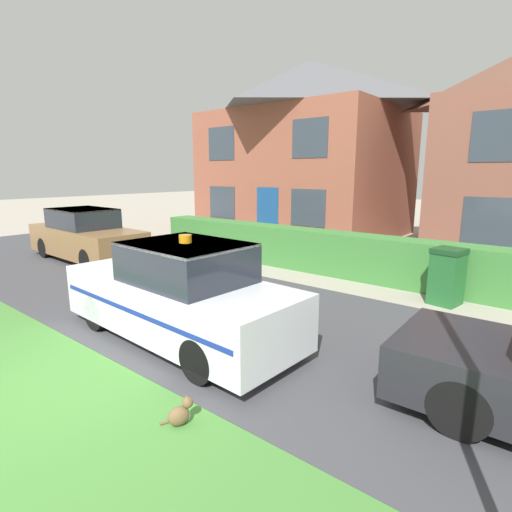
{
  "coord_description": "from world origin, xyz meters",
  "views": [
    {
      "loc": [
        4.74,
        -1.56,
        2.64
      ],
      "look_at": [
        -0.05,
        4.32,
        1.05
      ],
      "focal_mm": 28.0,
      "sensor_mm": 36.0,
      "label": 1
    }
  ],
  "objects_px": {
    "cat": "(181,414)",
    "neighbour_car_near": "(86,236)",
    "house_left": "(307,148)",
    "wheelie_bin": "(447,276)",
    "police_car": "(179,295)"
  },
  "relations": [
    {
      "from": "police_car",
      "to": "house_left",
      "type": "relative_size",
      "value": 0.55
    },
    {
      "from": "cat",
      "to": "house_left",
      "type": "height_order",
      "value": "house_left"
    },
    {
      "from": "cat",
      "to": "police_car",
      "type": "bearing_deg",
      "value": 70.45
    },
    {
      "from": "cat",
      "to": "neighbour_car_near",
      "type": "distance_m",
      "value": 9.28
    },
    {
      "from": "cat",
      "to": "house_left",
      "type": "relative_size",
      "value": 0.04
    },
    {
      "from": "police_car",
      "to": "neighbour_car_near",
      "type": "height_order",
      "value": "police_car"
    },
    {
      "from": "house_left",
      "to": "wheelie_bin",
      "type": "relative_size",
      "value": 6.84
    },
    {
      "from": "police_car",
      "to": "neighbour_car_near",
      "type": "bearing_deg",
      "value": -14.76
    },
    {
      "from": "cat",
      "to": "wheelie_bin",
      "type": "xyz_separation_m",
      "value": [
        1.1,
        6.05,
        0.46
      ]
    },
    {
      "from": "wheelie_bin",
      "to": "cat",
      "type": "bearing_deg",
      "value": -90.21
    },
    {
      "from": "cat",
      "to": "neighbour_car_near",
      "type": "height_order",
      "value": "neighbour_car_near"
    },
    {
      "from": "police_car",
      "to": "cat",
      "type": "xyz_separation_m",
      "value": [
        1.72,
        -1.46,
        -0.62
      ]
    },
    {
      "from": "wheelie_bin",
      "to": "neighbour_car_near",
      "type": "bearing_deg",
      "value": -155.53
    },
    {
      "from": "cat",
      "to": "house_left",
      "type": "xyz_separation_m",
      "value": [
        -6.47,
        12.68,
        3.54
      ]
    },
    {
      "from": "cat",
      "to": "neighbour_car_near",
      "type": "bearing_deg",
      "value": 88.16
    }
  ]
}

